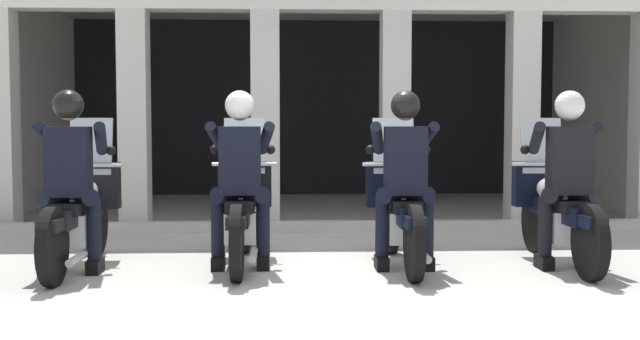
{
  "coord_description": "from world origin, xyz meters",
  "views": [
    {
      "loc": [
        -0.32,
        -6.85,
        1.32
      ],
      "look_at": [
        0.0,
        0.43,
        0.86
      ],
      "focal_mm": 43.44,
      "sensor_mm": 36.0,
      "label": 1
    }
  ],
  "objects_px": {
    "police_officer_center_left": "(240,164)",
    "police_officer_far_right": "(568,164)",
    "police_officer_center_right": "(405,164)",
    "motorcycle_far_right": "(556,209)",
    "police_officer_far_left": "(70,165)",
    "motorcycle_center_left": "(242,210)",
    "motorcycle_far_left": "(80,212)",
    "motorcycle_center_right": "(400,210)"
  },
  "relations": [
    {
      "from": "motorcycle_center_left",
      "to": "motorcycle_far_right",
      "type": "distance_m",
      "value": 2.9
    },
    {
      "from": "police_officer_center_left",
      "to": "police_officer_far_right",
      "type": "xyz_separation_m",
      "value": [
        2.9,
        -0.11,
        0.0
      ]
    },
    {
      "from": "motorcycle_center_left",
      "to": "motorcycle_far_right",
      "type": "height_order",
      "value": "same"
    },
    {
      "from": "police_officer_center_left",
      "to": "motorcycle_far_right",
      "type": "relative_size",
      "value": 0.78
    },
    {
      "from": "motorcycle_center_left",
      "to": "motorcycle_far_left",
      "type": "bearing_deg",
      "value": -178.0
    },
    {
      "from": "motorcycle_center_right",
      "to": "motorcycle_far_left",
      "type": "bearing_deg",
      "value": -176.89
    },
    {
      "from": "police_officer_far_right",
      "to": "police_officer_center_right",
      "type": "bearing_deg",
      "value": 172.82
    },
    {
      "from": "police_officer_center_right",
      "to": "police_officer_far_right",
      "type": "xyz_separation_m",
      "value": [
        1.45,
        -0.03,
        0.0
      ]
    },
    {
      "from": "motorcycle_far_left",
      "to": "police_officer_center_left",
      "type": "relative_size",
      "value": 1.29
    },
    {
      "from": "police_officer_center_right",
      "to": "police_officer_far_right",
      "type": "relative_size",
      "value": 1.0
    },
    {
      "from": "motorcycle_center_left",
      "to": "police_officer_far_right",
      "type": "bearing_deg",
      "value": -10.84
    },
    {
      "from": "motorcycle_far_left",
      "to": "police_officer_center_right",
      "type": "xyz_separation_m",
      "value": [
        2.9,
        -0.24,
        0.44
      ]
    },
    {
      "from": "motorcycle_center_right",
      "to": "police_officer_far_right",
      "type": "xyz_separation_m",
      "value": [
        1.45,
        -0.31,
        0.44
      ]
    },
    {
      "from": "motorcycle_far_left",
      "to": "motorcycle_center_right",
      "type": "xyz_separation_m",
      "value": [
        2.9,
        0.05,
        0.0
      ]
    },
    {
      "from": "police_officer_center_left",
      "to": "motorcycle_far_right",
      "type": "bearing_deg",
      "value": 0.3
    },
    {
      "from": "police_officer_center_right",
      "to": "police_officer_far_right",
      "type": "distance_m",
      "value": 1.45
    },
    {
      "from": "motorcycle_far_left",
      "to": "police_officer_far_left",
      "type": "xyz_separation_m",
      "value": [
        -0.0,
        -0.28,
        0.44
      ]
    },
    {
      "from": "police_officer_center_left",
      "to": "police_officer_far_right",
      "type": "distance_m",
      "value": 2.9
    },
    {
      "from": "motorcycle_far_left",
      "to": "police_officer_center_right",
      "type": "bearing_deg",
      "value": -4.75
    },
    {
      "from": "police_officer_center_right",
      "to": "motorcycle_far_right",
      "type": "height_order",
      "value": "police_officer_center_right"
    },
    {
      "from": "motorcycle_center_right",
      "to": "police_officer_far_right",
      "type": "distance_m",
      "value": 1.55
    },
    {
      "from": "motorcycle_far_left",
      "to": "police_officer_far_left",
      "type": "height_order",
      "value": "police_officer_far_left"
    },
    {
      "from": "motorcycle_far_left",
      "to": "motorcycle_center_right",
      "type": "height_order",
      "value": "same"
    },
    {
      "from": "police_officer_far_left",
      "to": "motorcycle_center_right",
      "type": "relative_size",
      "value": 0.78
    },
    {
      "from": "police_officer_center_left",
      "to": "police_officer_center_right",
      "type": "height_order",
      "value": "same"
    },
    {
      "from": "motorcycle_center_left",
      "to": "police_officer_center_right",
      "type": "relative_size",
      "value": 1.29
    },
    {
      "from": "motorcycle_far_left",
      "to": "motorcycle_center_left",
      "type": "xyz_separation_m",
      "value": [
        1.45,
        0.13,
        0.0
      ]
    },
    {
      "from": "motorcycle_far_right",
      "to": "police_officer_far_right",
      "type": "xyz_separation_m",
      "value": [
        -0.0,
        -0.28,
        0.44
      ]
    },
    {
      "from": "police_officer_far_left",
      "to": "police_officer_center_left",
      "type": "bearing_deg",
      "value": 5.03
    },
    {
      "from": "police_officer_center_left",
      "to": "police_officer_far_right",
      "type": "relative_size",
      "value": 1.0
    },
    {
      "from": "motorcycle_center_left",
      "to": "motorcycle_center_right",
      "type": "relative_size",
      "value": 1.0
    },
    {
      "from": "police_officer_far_left",
      "to": "motorcycle_far_right",
      "type": "xyz_separation_m",
      "value": [
        4.36,
        0.3,
        -0.44
      ]
    },
    {
      "from": "police_officer_far_left",
      "to": "police_officer_center_left",
      "type": "relative_size",
      "value": 1.0
    },
    {
      "from": "motorcycle_center_right",
      "to": "police_officer_far_right",
      "type": "height_order",
      "value": "police_officer_far_right"
    },
    {
      "from": "police_officer_center_right",
      "to": "motorcycle_center_left",
      "type": "bearing_deg",
      "value": 167.99
    },
    {
      "from": "police_officer_far_left",
      "to": "motorcycle_far_right",
      "type": "height_order",
      "value": "police_officer_far_left"
    },
    {
      "from": "motorcycle_center_left",
      "to": "police_officer_far_right",
      "type": "relative_size",
      "value": 1.29
    },
    {
      "from": "motorcycle_far_left",
      "to": "motorcycle_far_right",
      "type": "height_order",
      "value": "same"
    },
    {
      "from": "motorcycle_far_left",
      "to": "police_officer_center_left",
      "type": "xyz_separation_m",
      "value": [
        1.45,
        -0.15,
        0.44
      ]
    },
    {
      "from": "police_officer_center_left",
      "to": "motorcycle_center_left",
      "type": "bearing_deg",
      "value": 86.62
    },
    {
      "from": "police_officer_far_left",
      "to": "police_officer_center_left",
      "type": "height_order",
      "value": "same"
    },
    {
      "from": "police_officer_center_left",
      "to": "police_officer_center_right",
      "type": "distance_m",
      "value": 1.45
    }
  ]
}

